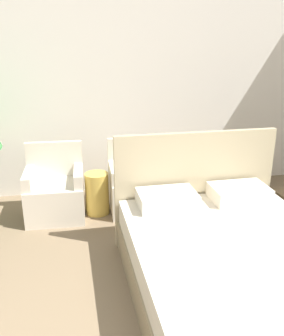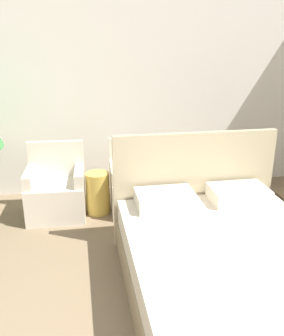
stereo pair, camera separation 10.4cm
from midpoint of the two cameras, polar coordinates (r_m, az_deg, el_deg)
The scene contains 5 objects.
wall_back at distance 4.99m, azimuth -1.73°, elevation 12.82°, with size 10.00×0.06×2.90m.
bed at distance 3.13m, azimuth 14.57°, elevation -15.19°, with size 1.65×2.26×1.16m.
armchair_near_window_left at distance 4.51m, azimuth -12.26°, elevation -3.89°, with size 0.69×0.61×0.85m.
armchair_near_window_right at distance 4.56m, azimuth 0.05°, elevation -3.13°, with size 0.68×0.60×0.85m.
side_table at distance 4.52m, azimuth -6.07°, elevation -3.79°, with size 0.28×0.28×0.51m.
Camera 2 is at (-0.65, -0.88, 2.05)m, focal length 40.00 mm.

